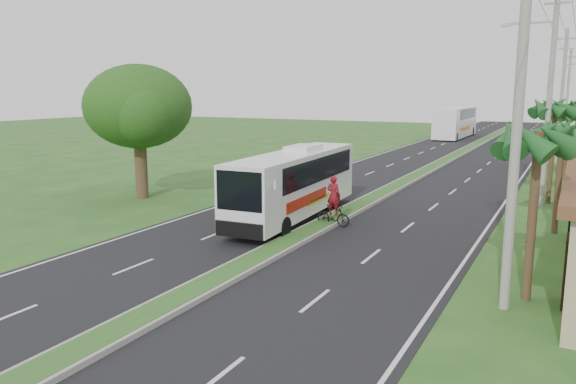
% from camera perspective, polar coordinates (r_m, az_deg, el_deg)
% --- Properties ---
extents(ground, '(180.00, 180.00, 0.00)m').
position_cam_1_polar(ground, '(18.47, -7.26, -9.13)').
color(ground, '#24531E').
rests_on(ground, ground).
extents(road_asphalt, '(14.00, 160.00, 0.02)m').
position_cam_1_polar(road_asphalt, '(36.22, 10.95, 0.46)').
color(road_asphalt, black).
rests_on(road_asphalt, ground).
extents(median_strip, '(1.20, 160.00, 0.18)m').
position_cam_1_polar(median_strip, '(36.21, 10.96, 0.61)').
color(median_strip, gray).
rests_on(median_strip, ground).
extents(lane_edge_left, '(0.12, 160.00, 0.01)m').
position_cam_1_polar(lane_edge_left, '(38.61, 1.38, 1.25)').
color(lane_edge_left, silver).
rests_on(lane_edge_left, ground).
extents(lane_edge_right, '(0.12, 160.00, 0.01)m').
position_cam_1_polar(lane_edge_right, '(34.98, 21.52, -0.45)').
color(lane_edge_right, silver).
rests_on(lane_edge_right, ground).
extents(palm_verge_a, '(2.40, 2.40, 5.45)m').
position_cam_1_polar(palm_verge_a, '(17.36, 24.11, 4.84)').
color(palm_verge_a, '#473321').
rests_on(palm_verge_a, ground).
extents(palm_verge_b, '(2.40, 2.40, 5.05)m').
position_cam_1_polar(palm_verge_b, '(26.34, 26.15, 5.45)').
color(palm_verge_b, '#473321').
rests_on(palm_verge_b, ground).
extents(palm_verge_c, '(2.40, 2.40, 5.85)m').
position_cam_1_polar(palm_verge_c, '(33.31, 25.55, 7.64)').
color(palm_verge_c, '#473321').
rests_on(palm_verge_c, ground).
extents(palm_verge_d, '(2.40, 2.40, 5.25)m').
position_cam_1_polar(palm_verge_d, '(42.31, 26.63, 7.16)').
color(palm_verge_d, '#473321').
rests_on(palm_verge_d, ground).
extents(shade_tree, '(6.30, 6.00, 7.54)m').
position_cam_1_polar(shade_tree, '(32.86, -15.08, 8.10)').
color(shade_tree, '#473321').
rests_on(shade_tree, ground).
extents(utility_pole_a, '(1.60, 0.28, 11.00)m').
position_cam_1_polar(utility_pole_a, '(16.35, 22.37, 7.96)').
color(utility_pole_a, gray).
rests_on(utility_pole_a, ground).
extents(utility_pole_b, '(3.20, 0.28, 12.00)m').
position_cam_1_polar(utility_pole_b, '(32.31, 25.05, 9.64)').
color(utility_pole_b, gray).
rests_on(utility_pole_b, ground).
extents(utility_pole_c, '(1.60, 0.28, 11.00)m').
position_cam_1_polar(utility_pole_c, '(52.30, 26.06, 8.85)').
color(utility_pole_c, gray).
rests_on(utility_pole_c, ground).
extents(utility_pole_d, '(1.60, 0.28, 10.50)m').
position_cam_1_polar(utility_pole_d, '(72.29, 26.51, 8.76)').
color(utility_pole_d, gray).
rests_on(utility_pole_d, ground).
extents(coach_bus_main, '(2.76, 10.79, 3.45)m').
position_cam_1_polar(coach_bus_main, '(26.63, 0.71, 1.23)').
color(coach_bus_main, white).
rests_on(coach_bus_main, ground).
extents(coach_bus_far, '(3.05, 13.14, 3.82)m').
position_cam_1_polar(coach_bus_far, '(75.35, 16.67, 6.96)').
color(coach_bus_far, white).
rests_on(coach_bus_far, ground).
extents(motorcyclist, '(1.63, 0.55, 2.34)m').
position_cam_1_polar(motorcyclist, '(25.45, 4.64, -1.57)').
color(motorcyclist, black).
rests_on(motorcyclist, ground).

